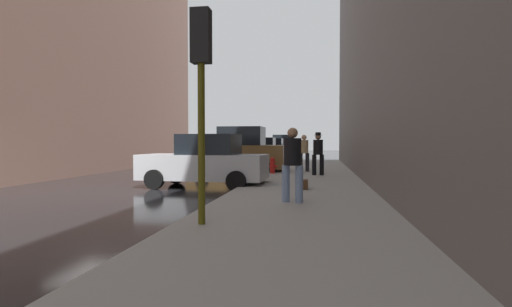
{
  "coord_description": "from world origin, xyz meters",
  "views": [
    {
      "loc": [
        6.44,
        -11.11,
        1.54
      ],
      "look_at": [
        3.64,
        6.74,
        1.0
      ],
      "focal_mm": 28.0,
      "sensor_mm": 36.0,
      "label": 1
    }
  ],
  "objects": [
    {
      "name": "pedestrian_with_fedora",
      "position": [
        6.42,
        5.63,
        1.14
      ],
      "size": [
        0.53,
        0.49,
        1.78
      ],
      "color": "black",
      "rests_on": "sidewalk"
    },
    {
      "name": "ground_plane",
      "position": [
        0.0,
        0.0,
        0.0
      ],
      "size": [
        120.0,
        120.0,
        0.0
      ],
      "primitive_type": "plane",
      "color": "black"
    },
    {
      "name": "parked_dark_green_sedan",
      "position": [
        2.65,
        24.46,
        0.85
      ],
      "size": [
        4.22,
        2.09,
        1.79
      ],
      "color": "#193828",
      "rests_on": "ground_plane"
    },
    {
      "name": "parked_silver_sedan",
      "position": [
        2.65,
        1.94,
        0.85
      ],
      "size": [
        4.27,
        2.19,
        1.79
      ],
      "color": "#B7BABF",
      "rests_on": "ground_plane"
    },
    {
      "name": "duffel_bag",
      "position": [
        5.98,
        0.63,
        0.29
      ],
      "size": [
        0.32,
        0.44,
        0.28
      ],
      "color": "#472D19",
      "rests_on": "sidewalk"
    },
    {
      "name": "parked_white_van",
      "position": [
        2.65,
        30.56,
        1.03
      ],
      "size": [
        4.61,
        2.08,
        2.25
      ],
      "color": "silver",
      "rests_on": "ground_plane"
    },
    {
      "name": "pedestrian_in_tan_coat",
      "position": [
        5.77,
        7.68,
        1.1
      ],
      "size": [
        0.53,
        0.48,
        1.71
      ],
      "color": "black",
      "rests_on": "sidewalk"
    },
    {
      "name": "traffic_light",
      "position": [
        4.5,
        -4.63,
        2.76
      ],
      "size": [
        0.32,
        0.32,
        3.6
      ],
      "color": "#514C0F",
      "rests_on": "sidewalk"
    },
    {
      "name": "parked_gray_coupe",
      "position": [
        2.65,
        18.89,
        0.85
      ],
      "size": [
        4.2,
        2.07,
        1.79
      ],
      "color": "slate",
      "rests_on": "ground_plane"
    },
    {
      "name": "sidewalk",
      "position": [
        6.0,
        0.0,
        0.07
      ],
      "size": [
        4.0,
        40.0,
        0.15
      ],
      "primitive_type": "cube",
      "color": "gray",
      "rests_on": "ground_plane"
    },
    {
      "name": "parked_bronze_suv",
      "position": [
        2.65,
        7.71,
        1.03
      ],
      "size": [
        4.65,
        2.16,
        2.25
      ],
      "color": "brown",
      "rests_on": "ground_plane"
    },
    {
      "name": "fire_hydrant",
      "position": [
        4.45,
        6.27,
        0.5
      ],
      "size": [
        0.42,
        0.22,
        0.7
      ],
      "color": "red",
      "rests_on": "sidewalk"
    },
    {
      "name": "pedestrian_in_jeans",
      "position": [
        5.86,
        -1.97,
        1.1
      ],
      "size": [
        0.53,
        0.48,
        1.71
      ],
      "color": "#728CB2",
      "rests_on": "sidewalk"
    },
    {
      "name": "parked_red_hatchback",
      "position": [
        2.65,
        13.34,
        0.85
      ],
      "size": [
        4.21,
        2.07,
        1.79
      ],
      "color": "#B2191E",
      "rests_on": "ground_plane"
    }
  ]
}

